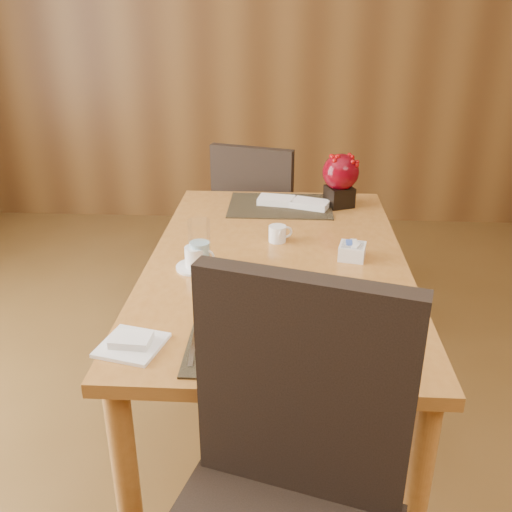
# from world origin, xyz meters

# --- Properties ---
(back_wall) EXTENTS (5.00, 0.02, 2.80)m
(back_wall) POSITION_xyz_m (0.00, 3.00, 1.40)
(back_wall) COLOR brown
(back_wall) RESTS_ON ground
(dining_table) EXTENTS (0.90, 1.50, 0.75)m
(dining_table) POSITION_xyz_m (0.00, 0.60, 0.65)
(dining_table) COLOR #B87733
(dining_table) RESTS_ON ground
(placemat_near) EXTENTS (0.45, 0.33, 0.01)m
(placemat_near) POSITION_xyz_m (0.00, 0.05, 0.75)
(placemat_near) COLOR black
(placemat_near) RESTS_ON dining_table
(placemat_far) EXTENTS (0.45, 0.33, 0.01)m
(placemat_far) POSITION_xyz_m (0.00, 1.15, 0.75)
(placemat_far) COLOR black
(placemat_far) RESTS_ON dining_table
(soup_setting) EXTENTS (0.30, 0.30, 0.11)m
(soup_setting) POSITION_xyz_m (-0.04, 0.04, 0.81)
(soup_setting) COLOR white
(soup_setting) RESTS_ON dining_table
(coffee_cup) EXTENTS (0.14, 0.14, 0.08)m
(coffee_cup) POSITION_xyz_m (-0.27, 0.50, 0.78)
(coffee_cup) COLOR white
(coffee_cup) RESTS_ON dining_table
(water_glass) EXTENTS (0.10, 0.10, 0.17)m
(water_glass) POSITION_xyz_m (-0.26, 0.51, 0.84)
(water_glass) COLOR white
(water_glass) RESTS_ON dining_table
(creamer_jug) EXTENTS (0.11, 0.11, 0.06)m
(creamer_jug) POSITION_xyz_m (-0.00, 0.75, 0.78)
(creamer_jug) COLOR white
(creamer_jug) RESTS_ON dining_table
(sugar_caddy) EXTENTS (0.11, 0.11, 0.05)m
(sugar_caddy) POSITION_xyz_m (0.26, 0.61, 0.78)
(sugar_caddy) COLOR white
(sugar_caddy) RESTS_ON dining_table
(berry_decor) EXTENTS (0.16, 0.16, 0.23)m
(berry_decor) POSITION_xyz_m (0.26, 1.17, 0.88)
(berry_decor) COLOR black
(berry_decor) RESTS_ON dining_table
(napkins_far) EXTENTS (0.33, 0.19, 0.03)m
(napkins_far) POSITION_xyz_m (0.07, 1.15, 0.77)
(napkins_far) COLOR white
(napkins_far) RESTS_ON dining_table
(bread_plate) EXTENTS (0.19, 0.19, 0.01)m
(bread_plate) POSITION_xyz_m (-0.37, 0.02, 0.76)
(bread_plate) COLOR white
(bread_plate) RESTS_ON dining_table
(near_chair) EXTENTS (0.62, 0.63, 1.08)m
(near_chair) POSITION_xyz_m (0.04, -0.34, 0.61)
(near_chair) COLOR black
(near_chair) RESTS_ON ground
(far_chair) EXTENTS (0.54, 0.55, 0.94)m
(far_chair) POSITION_xyz_m (-0.11, 1.56, 0.53)
(far_chair) COLOR black
(far_chair) RESTS_ON ground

